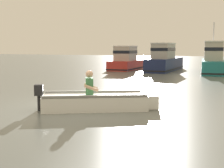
{
  "coord_description": "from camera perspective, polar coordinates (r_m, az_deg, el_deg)",
  "views": [
    {
      "loc": [
        4.94,
        -8.41,
        1.88
      ],
      "look_at": [
        0.31,
        2.02,
        0.55
      ],
      "focal_mm": 50.84,
      "sensor_mm": 36.0,
      "label": 1
    }
  ],
  "objects": [
    {
      "name": "ground_plane",
      "position": [
        9.93,
        -6.4,
        -4.3
      ],
      "size": [
        120.0,
        120.0,
        0.0
      ],
      "primitive_type": "plane",
      "color": "slate"
    },
    {
      "name": "rowboat_with_person",
      "position": [
        9.62,
        -2.75,
        -3.11
      ],
      "size": [
        3.44,
        2.51,
        1.19
      ],
      "color": "white",
      "rests_on": "ground"
    },
    {
      "name": "moored_boat_red",
      "position": [
        26.76,
        2.64,
        4.17
      ],
      "size": [
        2.03,
        5.24,
        2.01
      ],
      "color": "#B72D28",
      "rests_on": "ground"
    },
    {
      "name": "moored_boat_navy",
      "position": [
        25.78,
        9.43,
        4.2
      ],
      "size": [
        1.79,
        6.6,
        2.23
      ],
      "color": "#19234C",
      "rests_on": "ground"
    },
    {
      "name": "moored_boat_teal",
      "position": [
        24.47,
        17.65,
        3.92
      ],
      "size": [
        2.53,
        6.84,
        3.68
      ],
      "color": "#1E727A",
      "rests_on": "ground"
    }
  ]
}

